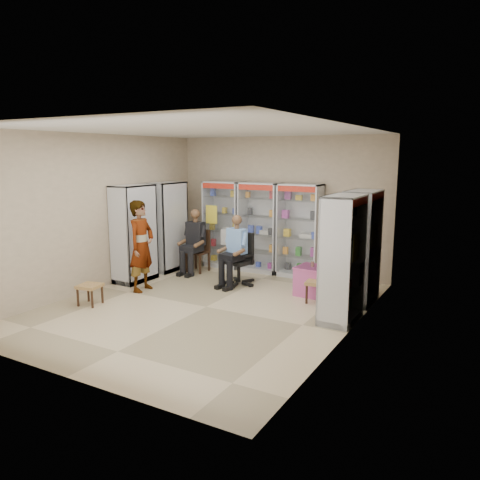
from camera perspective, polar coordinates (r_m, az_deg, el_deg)
The scene contains 18 objects.
floor at distance 8.23m, azimuth -4.14°, elevation -8.13°, with size 6.00×6.00×0.00m, color #C3B087.
room_shell at distance 7.83m, azimuth -4.33°, elevation 5.67°, with size 5.02×6.02×3.01m.
cabinet_back_left at distance 10.92m, azimuth -1.97°, elevation 1.92°, with size 0.90×0.50×2.00m, color silver.
cabinet_back_mid at distance 10.46m, azimuth 2.48°, elevation 1.54°, with size 0.90×0.50×2.00m, color #ABADB2.
cabinet_back_right at distance 10.07m, azimuth 7.29°, elevation 1.12°, with size 0.90×0.50×2.00m, color #B4B6BC.
cabinet_right_far at distance 8.51m, azimuth 14.58°, elevation -0.85°, with size 0.50×0.90×2.00m, color #9D9EA4.
cabinet_right_near at distance 7.47m, azimuth 12.37°, elevation -2.29°, with size 0.50×0.90×2.00m, color #A3A4AA.
cabinet_left_far at distance 10.69m, azimuth -8.84°, elevation 1.62°, with size 0.50×0.90×2.00m, color #B6B8BE.
cabinet_left_near at distance 9.87m, azimuth -12.79°, elevation 0.75°, with size 0.50×0.90×2.00m, color #ADB0B4.
wooden_chair at distance 10.55m, azimuth -5.18°, elevation -1.35°, with size 0.42×0.42×0.94m, color black.
seated_customer at distance 10.47m, azimuth -5.35°, elevation -0.33°, with size 0.44×0.60×1.34m, color black, non-canonical shape.
office_chair at distance 9.44m, azimuth -0.15°, elevation -2.34°, with size 0.58×0.58×1.06m, color black.
seated_shopkeeper at distance 9.37m, azimuth -0.30°, elevation -1.54°, with size 0.44×0.61×1.34m, color #74A6E6, non-canonical shape.
pink_trunk at distance 8.91m, azimuth 8.87°, elevation -4.94°, with size 0.57×0.55×0.55m, color #AC4591.
tea_glass at distance 8.83m, azimuth 8.82°, elevation -2.89°, with size 0.07×0.07×0.11m, color #572207.
woven_stool_a at distance 8.51m, azimuth 9.44°, elevation -6.21°, with size 0.39×0.39×0.39m, color #91623D.
woven_stool_b at distance 8.68m, azimuth -17.81°, elevation -6.35°, with size 0.37×0.37×0.37m, color #AB8448.
standing_man at distance 9.16m, azimuth -11.92°, elevation -0.72°, with size 0.64×0.42×1.76m, color gray.
Camera 1 is at (4.34, -6.48, 2.61)m, focal length 35.00 mm.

